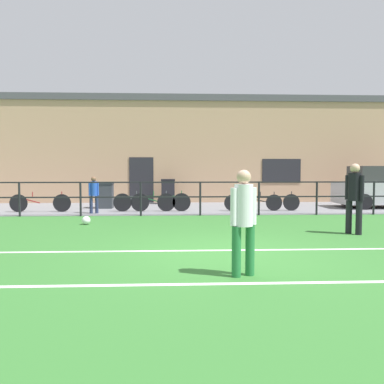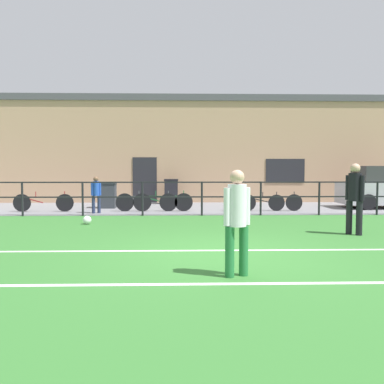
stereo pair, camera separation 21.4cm
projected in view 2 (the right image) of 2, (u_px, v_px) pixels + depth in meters
The scene contains 17 objects.
ground at pixel (218, 254), 7.58m from camera, with size 60.00×44.00×0.04m, color #33702D.
field_line_touchline at pixel (217, 250), 7.78m from camera, with size 36.00×0.11×0.00m, color white.
field_line_hash at pixel (232, 284), 5.53m from camera, with size 36.00×0.11×0.00m, color white.
pavement_strip at pixel (199, 208), 16.06m from camera, with size 48.00×5.00×0.02m, color slate.
perimeter_fence at pixel (202, 193), 13.52m from camera, with size 36.07×0.07×1.15m.
clubhouse_facade at pixel (195, 150), 19.61m from camera, with size 28.00×2.56×4.98m.
player_goalkeeper at pixel (355, 194), 9.60m from camera, with size 0.33×0.39×1.71m.
player_winger at pixel (237, 216), 5.87m from camera, with size 0.41×0.28×1.57m.
soccer_ball_match at pixel (87, 220), 11.45m from camera, with size 0.24×0.24×0.24m, color white.
spectator_child at pixel (96, 192), 14.06m from camera, with size 0.34×0.23×1.29m.
bicycle_parked_0 at pixel (163, 202), 14.71m from camera, with size 2.18×0.04×0.76m.
bicycle_parked_1 at pixel (146, 202), 14.69m from camera, with size 2.26×0.04×0.76m.
bicycle_parked_2 at pixel (255, 202), 14.80m from camera, with size 2.16×0.04×0.71m.
bicycle_parked_3 at pixel (271, 202), 14.82m from camera, with size 2.35×0.04×0.72m.
bicycle_parked_4 at pixel (43, 202), 14.59m from camera, with size 2.19×0.04×0.74m.
trash_bin_0 at pixel (171, 191), 17.82m from camera, with size 0.61×0.52×1.10m.
trash_bin_1 at pixel (108, 195), 15.90m from camera, with size 0.65×0.55×1.03m.
Camera 2 is at (-0.70, -7.48, 1.59)m, focal length 37.54 mm.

